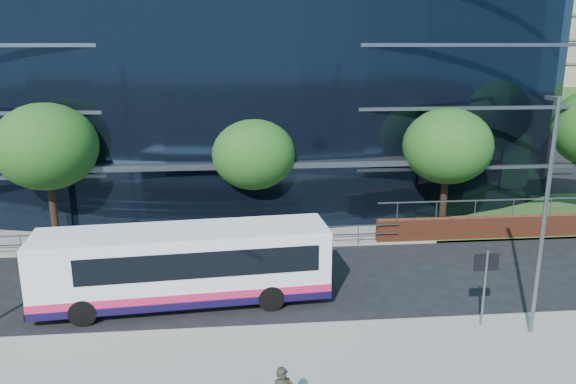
{
  "coord_description": "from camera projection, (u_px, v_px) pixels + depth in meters",
  "views": [
    {
      "loc": [
        -3.92,
        -18.65,
        9.76
      ],
      "look_at": [
        -1.38,
        8.0,
        2.57
      ],
      "focal_mm": 35.0,
      "sensor_mm": 36.0,
      "label": 1
    }
  ],
  "objects": [
    {
      "name": "street_sign",
      "position": [
        486.0,
        272.0,
        19.15
      ],
      "size": [
        0.85,
        0.09,
        2.8
      ],
      "color": "slate",
      "rests_on": "pavement_near"
    },
    {
      "name": "apartment_block",
      "position": [
        499.0,
        31.0,
        75.88
      ],
      "size": [
        60.0,
        42.0,
        30.0
      ],
      "color": "#2D511E",
      "rests_on": "ground"
    },
    {
      "name": "streetlight_east",
      "position": [
        545.0,
        212.0,
        18.13
      ],
      "size": [
        0.15,
        0.77,
        8.0
      ],
      "color": "slate",
      "rests_on": "pavement_near"
    },
    {
      "name": "yellow_line_outer",
      "position": [
        350.0,
        324.0,
        20.05
      ],
      "size": [
        80.0,
        0.08,
        0.01
      ],
      "primitive_type": "cube",
      "color": "gold",
      "rests_on": "ground"
    },
    {
      "name": "tree_dist_e",
      "position": [
        494.0,
        92.0,
        60.3
      ],
      "size": [
        4.62,
        4.62,
        6.51
      ],
      "color": "black",
      "rests_on": "ground"
    },
    {
      "name": "tree_far_a",
      "position": [
        46.0,
        147.0,
        27.03
      ],
      "size": [
        4.95,
        4.95,
        6.98
      ],
      "color": "black",
      "rests_on": "ground"
    },
    {
      "name": "glass_office",
      "position": [
        232.0,
        68.0,
        38.43
      ],
      "size": [
        44.0,
        23.1,
        16.0
      ],
      "color": "black",
      "rests_on": "ground"
    },
    {
      "name": "yellow_line_inner",
      "position": [
        349.0,
        322.0,
        20.2
      ],
      "size": [
        80.0,
        0.08,
        0.01
      ],
      "primitive_type": "cube",
      "color": "gold",
      "rests_on": "ground"
    },
    {
      "name": "kerb",
      "position": [
        351.0,
        325.0,
        19.84
      ],
      "size": [
        80.0,
        0.25,
        0.16
      ],
      "primitive_type": "cube",
      "color": "gray",
      "rests_on": "ground"
    },
    {
      "name": "tree_far_c",
      "position": [
        448.0,
        146.0,
        28.94
      ],
      "size": [
        4.62,
        4.62,
        6.51
      ],
      "color": "black",
      "rests_on": "ground"
    },
    {
      "name": "far_forecourt",
      "position": [
        199.0,
        224.0,
        30.84
      ],
      "size": [
        50.0,
        8.0,
        0.1
      ],
      "primitive_type": "cube",
      "color": "gray",
      "rests_on": "ground"
    },
    {
      "name": "city_bus",
      "position": [
        186.0,
        265.0,
        21.24
      ],
      "size": [
        11.15,
        3.38,
        2.97
      ],
      "rotation": [
        0.0,
        0.0,
        0.08
      ],
      "color": "white",
      "rests_on": "ground"
    },
    {
      "name": "tree_far_b",
      "position": [
        254.0,
        154.0,
        28.59
      ],
      "size": [
        4.29,
        4.29,
        6.05
      ],
      "color": "black",
      "rests_on": "ground"
    },
    {
      "name": "guard_railings",
      "position": [
        151.0,
        236.0,
        26.61
      ],
      "size": [
        24.0,
        0.05,
        1.1
      ],
      "color": "slate",
      "rests_on": "ground"
    },
    {
      "name": "ground",
      "position": [
        345.0,
        313.0,
        20.82
      ],
      "size": [
        200.0,
        200.0,
        0.0
      ],
      "primitive_type": "plane",
      "color": "black",
      "rests_on": "ground"
    }
  ]
}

